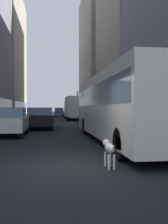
{
  "coord_description": "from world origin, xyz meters",
  "views": [
    {
      "loc": [
        -0.47,
        -6.82,
        1.59
      ],
      "look_at": [
        1.12,
        4.91,
        1.4
      ],
      "focal_mm": 40.41,
      "sensor_mm": 36.0,
      "label": 1
    }
  ],
  "objects_px": {
    "car_yellow_taxi": "(44,114)",
    "car_blue_hatchback": "(59,112)",
    "dalmatian_dog": "(109,148)",
    "transit_bus": "(120,104)",
    "car_black_suv": "(40,118)",
    "car_white_van": "(9,121)",
    "box_truck": "(74,107)"
  },
  "relations": [
    {
      "from": "transit_bus",
      "to": "car_blue_hatchback",
      "type": "height_order",
      "value": "transit_bus"
    },
    {
      "from": "transit_bus",
      "to": "dalmatian_dog",
      "type": "distance_m",
      "value": 5.43
    },
    {
      "from": "box_truck",
      "to": "car_yellow_taxi",
      "type": "bearing_deg",
      "value": -156.98
    },
    {
      "from": "car_blue_hatchback",
      "to": "car_white_van",
      "type": "height_order",
      "value": "same"
    },
    {
      "from": "transit_bus",
      "to": "car_blue_hatchback",
      "type": "xyz_separation_m",
      "value": [
        -1.6,
        36.39,
        -0.96
      ]
    },
    {
      "from": "car_black_suv",
      "to": "car_white_van",
      "type": "xyz_separation_m",
      "value": [
        -1.6,
        -4.77,
        -0.0
      ]
    },
    {
      "from": "car_blue_hatchback",
      "to": "car_white_van",
      "type": "xyz_separation_m",
      "value": [
        -4.0,
        -33.17,
        0.0
      ]
    },
    {
      "from": "car_blue_hatchback",
      "to": "box_truck",
      "type": "height_order",
      "value": "box_truck"
    },
    {
      "from": "car_yellow_taxi",
      "to": "transit_bus",
      "type": "bearing_deg",
      "value": -78.96
    },
    {
      "from": "transit_bus",
      "to": "car_black_suv",
      "type": "xyz_separation_m",
      "value": [
        -4.0,
        7.99,
        -0.95
      ]
    },
    {
      "from": "car_white_van",
      "to": "dalmatian_dog",
      "type": "distance_m",
      "value": 9.09
    },
    {
      "from": "car_yellow_taxi",
      "to": "car_blue_hatchback",
      "type": "xyz_separation_m",
      "value": [
        2.4,
        15.89,
        -0.0
      ]
    },
    {
      "from": "transit_bus",
      "to": "car_yellow_taxi",
      "type": "xyz_separation_m",
      "value": [
        -4.0,
        20.49,
        -0.95
      ]
    },
    {
      "from": "car_white_van",
      "to": "car_black_suv",
      "type": "bearing_deg",
      "value": 71.47
    },
    {
      "from": "transit_bus",
      "to": "dalmatian_dog",
      "type": "height_order",
      "value": "transit_bus"
    },
    {
      "from": "transit_bus",
      "to": "car_black_suv",
      "type": "height_order",
      "value": "transit_bus"
    },
    {
      "from": "car_white_van",
      "to": "dalmatian_dog",
      "type": "bearing_deg",
      "value": -64.66
    },
    {
      "from": "car_blue_hatchback",
      "to": "dalmatian_dog",
      "type": "xyz_separation_m",
      "value": [
        -0.11,
        -41.38,
        -0.31
      ]
    },
    {
      "from": "car_yellow_taxi",
      "to": "box_truck",
      "type": "distance_m",
      "value": 4.43
    },
    {
      "from": "transit_bus",
      "to": "box_truck",
      "type": "distance_m",
      "value": 22.19
    },
    {
      "from": "car_black_suv",
      "to": "dalmatian_dog",
      "type": "distance_m",
      "value": 13.19
    },
    {
      "from": "car_blue_hatchback",
      "to": "transit_bus",
      "type": "bearing_deg",
      "value": -87.48
    },
    {
      "from": "car_black_suv",
      "to": "car_white_van",
      "type": "relative_size",
      "value": 1.2
    },
    {
      "from": "car_black_suv",
      "to": "car_yellow_taxi",
      "type": "bearing_deg",
      "value": 90.0
    },
    {
      "from": "transit_bus",
      "to": "dalmatian_dog",
      "type": "relative_size",
      "value": 11.98
    },
    {
      "from": "car_blue_hatchback",
      "to": "dalmatian_dog",
      "type": "distance_m",
      "value": 41.39
    },
    {
      "from": "car_blue_hatchback",
      "to": "dalmatian_dog",
      "type": "bearing_deg",
      "value": -90.15
    },
    {
      "from": "transit_bus",
      "to": "box_truck",
      "type": "relative_size",
      "value": 1.54
    },
    {
      "from": "transit_bus",
      "to": "car_blue_hatchback",
      "type": "distance_m",
      "value": 36.44
    },
    {
      "from": "car_black_suv",
      "to": "car_white_van",
      "type": "height_order",
      "value": "same"
    },
    {
      "from": "car_yellow_taxi",
      "to": "car_white_van",
      "type": "distance_m",
      "value": 17.35
    },
    {
      "from": "car_blue_hatchback",
      "to": "dalmatian_dog",
      "type": "height_order",
      "value": "car_blue_hatchback"
    }
  ]
}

